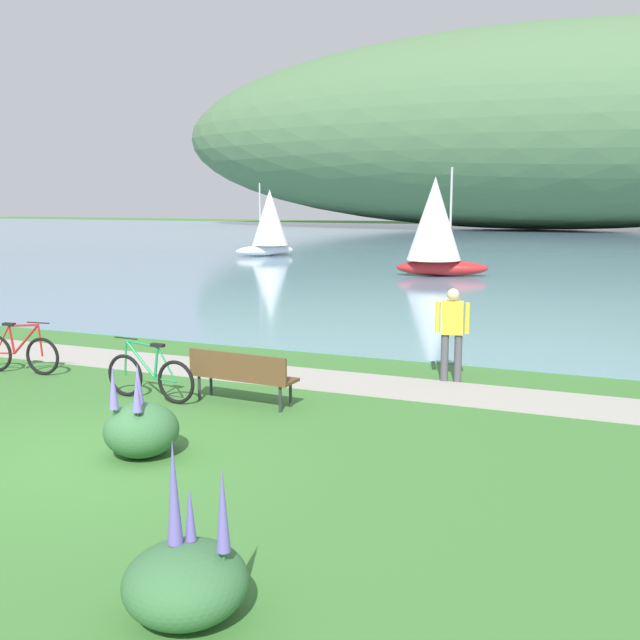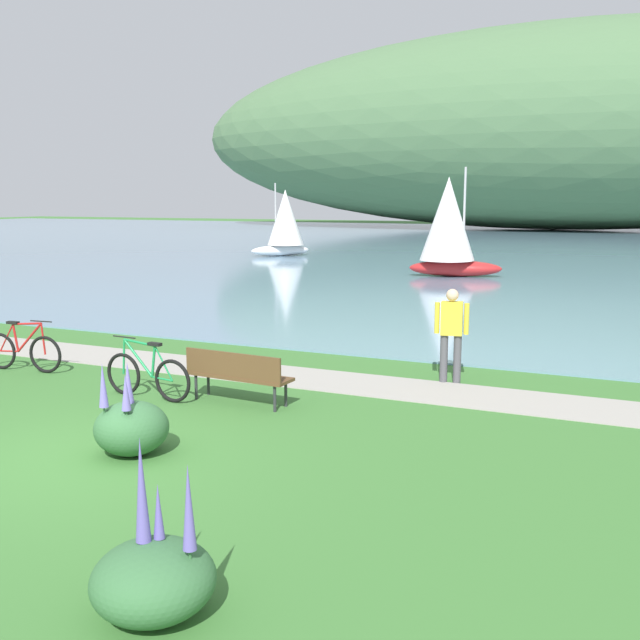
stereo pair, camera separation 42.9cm
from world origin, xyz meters
name	(u,v)px [view 1 (the left image)]	position (x,y,z in m)	size (l,w,h in m)	color
ground_plane	(80,460)	(0.00, 0.00, 0.00)	(200.00, 200.00, 0.00)	#3D7533
bay_water	(525,245)	(0.00, 47.18, 0.02)	(180.00, 80.00, 0.04)	#6B8EA8
distant_hillside	(537,129)	(-2.52, 75.27, 10.62)	(83.76, 28.00, 21.16)	#4C7047
shoreline_path	(259,373)	(0.00, 5.03, 0.01)	(60.00, 1.50, 0.01)	#A39E93
park_bench_near_camera	(241,373)	(0.70, 3.03, 0.52)	(1.83, 0.61, 0.88)	brown
bicycle_leaning_near_bench	(150,376)	(-0.84, 2.72, 0.40)	(1.77, 0.18, 1.01)	black
bicycle_beside_path	(19,353)	(-4.25, 3.34, 0.40)	(1.77, 0.24, 1.01)	black
person_at_shoreline	(452,329)	(3.50, 5.82, 0.98)	(0.60, 0.28, 1.71)	#4C4C51
echium_bush_closest_to_camera	(141,428)	(0.64, 0.44, 0.37)	(0.96, 0.96, 1.25)	#386B3D
echium_bush_beside_closest	(186,579)	(3.19, -2.50, 0.33)	(1.00, 1.00, 1.47)	#386B3D
sailboat_nearest_to_shore	(436,225)	(-1.02, 23.53, 2.19)	(4.03, 2.80, 4.56)	#B22323
sailboat_mid_bay	(269,222)	(-12.48, 30.89, 1.99)	(3.25, 3.36, 4.14)	white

